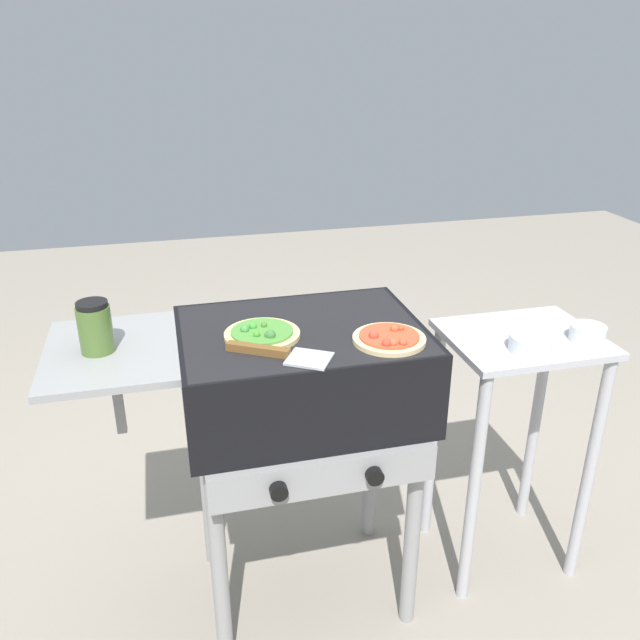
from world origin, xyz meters
name	(u,v)px	position (x,y,z in m)	size (l,w,h in m)	color
ground_plane	(305,586)	(0.00, 0.00, 0.00)	(8.00, 8.00, 0.00)	gray
grill	(297,379)	(-0.01, 0.00, 0.76)	(0.96, 0.53, 0.90)	black
pizza_veggie	(262,334)	(-0.11, -0.02, 0.91)	(0.19, 0.19, 0.04)	#E0C17F
pizza_pepperoni	(389,338)	(0.20, -0.13, 0.91)	(0.18, 0.18, 0.03)	beige
sauce_jar	(95,327)	(-0.51, -0.01, 0.96)	(0.08, 0.08, 0.13)	#4C6B2D
spatula	(279,353)	(-0.09, -0.14, 0.91)	(0.25, 0.18, 0.02)	#B7BABF
prep_table	(514,406)	(0.66, 0.00, 0.57)	(0.44, 0.36, 0.81)	#B2B2B7
topping_bowl_near	(588,334)	(0.82, -0.07, 0.83)	(0.10, 0.10, 0.04)	silver
topping_bowl_far	(530,344)	(0.62, -0.09, 0.83)	(0.12, 0.12, 0.04)	silver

